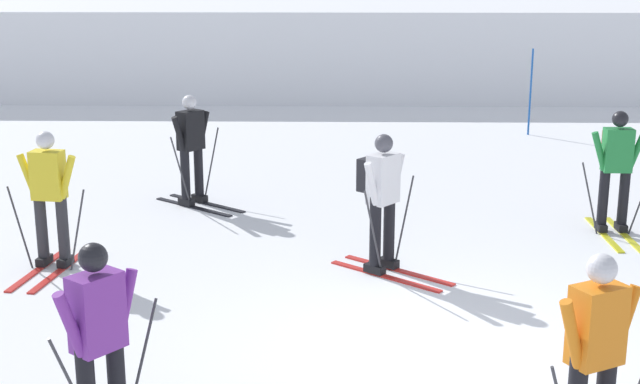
# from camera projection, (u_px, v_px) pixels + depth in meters

# --- Properties ---
(ground_plane) EXTENTS (120.00, 120.00, 0.00)m
(ground_plane) POSITION_uv_depth(u_px,v_px,m) (437.00, 354.00, 8.66)
(ground_plane) COLOR white
(far_snow_ridge) EXTENTS (80.00, 9.86, 2.37)m
(far_snow_ridge) POSITION_uv_depth(u_px,v_px,m) (370.00, 42.00, 27.39)
(far_snow_ridge) COLOR white
(far_snow_ridge) RESTS_ON ground
(skier_white) EXTENTS (1.47, 1.30, 1.71)m
(skier_white) POSITION_uv_depth(u_px,v_px,m) (381.00, 196.00, 10.70)
(skier_white) COLOR red
(skier_white) RESTS_ON ground
(skier_black) EXTENTS (1.49, 1.27, 1.71)m
(skier_black) POSITION_uv_depth(u_px,v_px,m) (191.00, 147.00, 13.64)
(skier_black) COLOR black
(skier_black) RESTS_ON ground
(skier_green) EXTENTS (1.00, 1.60, 1.71)m
(skier_green) POSITION_uv_depth(u_px,v_px,m) (616.00, 165.00, 12.27)
(skier_green) COLOR gold
(skier_green) RESTS_ON ground
(skier_yellow) EXTENTS (1.00, 1.64, 1.71)m
(skier_yellow) POSITION_uv_depth(u_px,v_px,m) (49.00, 195.00, 10.86)
(skier_yellow) COLOR red
(skier_yellow) RESTS_ON ground
(skier_purple) EXTENTS (1.49, 1.27, 1.71)m
(skier_purple) POSITION_uv_depth(u_px,v_px,m) (100.00, 344.00, 6.71)
(skier_purple) COLOR silver
(skier_purple) RESTS_ON ground
(skier_orange) EXTENTS (1.08, 1.59, 1.71)m
(skier_orange) POSITION_uv_depth(u_px,v_px,m) (595.00, 358.00, 6.47)
(skier_orange) COLOR black
(skier_orange) RESTS_ON ground
(trail_marker_pole) EXTENTS (0.04, 0.04, 1.85)m
(trail_marker_pole) POSITION_uv_depth(u_px,v_px,m) (531.00, 92.00, 19.04)
(trail_marker_pole) COLOR #1E56AD
(trail_marker_pole) RESTS_ON ground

